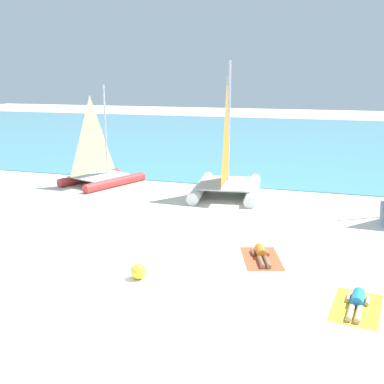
# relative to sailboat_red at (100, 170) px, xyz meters

# --- Properties ---
(ground_plane) EXTENTS (120.00, 120.00, 0.00)m
(ground_plane) POSITION_rel_sailboat_red_xyz_m (6.46, 0.10, -0.75)
(ground_plane) COLOR silver
(ocean_water) EXTENTS (120.00, 40.00, 0.05)m
(ocean_water) POSITION_rel_sailboat_red_xyz_m (6.46, 21.48, -0.73)
(ocean_water) COLOR #4C9EB7
(ocean_water) RESTS_ON ground
(sailboat_red) EXTENTS (3.71, 4.50, 5.04)m
(sailboat_red) POSITION_rel_sailboat_red_xyz_m (0.00, 0.00, 0.00)
(sailboat_red) COLOR #CC3838
(sailboat_red) RESTS_ON ground
(sailboat_white) EXTENTS (3.55, 5.03, 6.14)m
(sailboat_white) POSITION_rel_sailboat_red_xyz_m (6.73, -0.22, 0.16)
(sailboat_white) COLOR white
(sailboat_white) RESTS_ON ground
(towel_left) EXTENTS (1.63, 2.15, 0.01)m
(towel_left) POSITION_rel_sailboat_red_xyz_m (9.57, -7.59, -0.75)
(towel_left) COLOR #EA5933
(towel_left) RESTS_ON ground
(sunbather_left) EXTENTS (0.85, 1.54, 0.30)m
(sunbather_left) POSITION_rel_sailboat_red_xyz_m (9.55, -7.52, -0.62)
(sunbather_left) COLOR orange
(sunbather_left) RESTS_ON towel_left
(towel_right) EXTENTS (1.34, 2.03, 0.01)m
(towel_right) POSITION_rel_sailboat_red_xyz_m (12.25, -9.99, -0.75)
(towel_right) COLOR yellow
(towel_right) RESTS_ON ground
(sunbather_right) EXTENTS (0.62, 1.57, 0.30)m
(sunbather_right) POSITION_rel_sailboat_red_xyz_m (12.26, -9.93, -0.62)
(sunbather_right) COLOR #268CCC
(sunbather_right) RESTS_ON towel_right
(beach_ball) EXTENTS (0.44, 0.44, 0.44)m
(beach_ball) POSITION_rel_sailboat_red_xyz_m (6.56, -10.04, -0.53)
(beach_ball) COLOR yellow
(beach_ball) RESTS_ON ground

